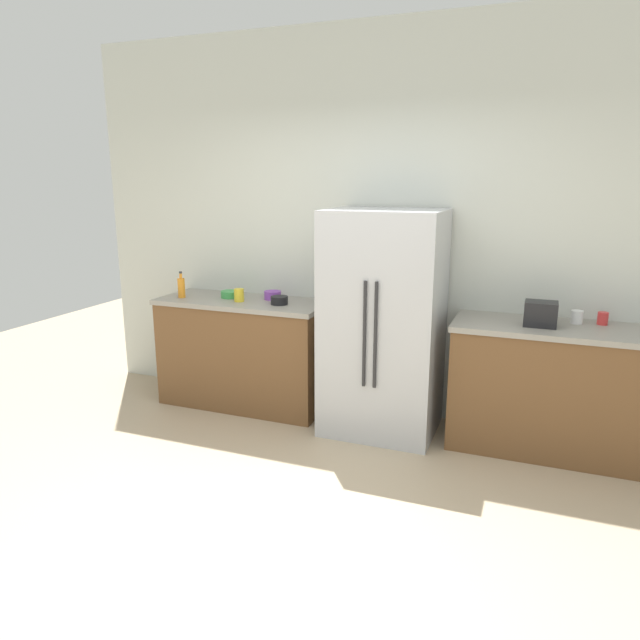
% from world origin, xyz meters
% --- Properties ---
extents(ground_plane, '(10.28, 10.28, 0.00)m').
position_xyz_m(ground_plane, '(0.00, 0.00, 0.00)').
color(ground_plane, tan).
extents(kitchen_back_panel, '(5.14, 0.10, 3.08)m').
position_xyz_m(kitchen_back_panel, '(0.00, 1.94, 1.54)').
color(kitchen_back_panel, silver).
rests_on(kitchen_back_panel, ground_plane).
extents(counter_left, '(1.45, 0.60, 0.93)m').
position_xyz_m(counter_left, '(-1.06, 1.59, 0.47)').
color(counter_left, brown).
rests_on(counter_left, ground_plane).
extents(counter_right, '(1.63, 0.60, 0.93)m').
position_xyz_m(counter_right, '(1.52, 1.59, 0.47)').
color(counter_right, brown).
rests_on(counter_right, ground_plane).
extents(refrigerator, '(0.85, 0.72, 1.71)m').
position_xyz_m(refrigerator, '(0.19, 1.52, 0.85)').
color(refrigerator, '#B7BABF').
rests_on(refrigerator, ground_plane).
extents(toaster, '(0.22, 0.17, 0.17)m').
position_xyz_m(toaster, '(1.29, 1.55, 1.01)').
color(toaster, black).
rests_on(toaster, counter_right).
extents(bottle_a, '(0.06, 0.06, 0.23)m').
position_xyz_m(bottle_a, '(-1.59, 1.49, 1.02)').
color(bottle_a, orange).
rests_on(bottle_a, counter_left).
extents(cup_a, '(0.07, 0.07, 0.09)m').
position_xyz_m(cup_a, '(1.70, 1.75, 0.97)').
color(cup_a, red).
rests_on(cup_a, counter_right).
extents(cup_b, '(0.08, 0.08, 0.11)m').
position_xyz_m(cup_b, '(-1.05, 1.52, 0.98)').
color(cup_b, yellow).
rests_on(cup_b, counter_left).
extents(cup_c, '(0.08, 0.08, 0.09)m').
position_xyz_m(cup_c, '(1.53, 1.72, 0.97)').
color(cup_c, white).
rests_on(cup_c, counter_right).
extents(bowl_a, '(0.14, 0.14, 0.07)m').
position_xyz_m(bowl_a, '(-0.69, 1.54, 0.96)').
color(bowl_a, black).
rests_on(bowl_a, counter_left).
extents(bowl_b, '(0.16, 0.16, 0.06)m').
position_xyz_m(bowl_b, '(-1.20, 1.63, 0.96)').
color(bowl_b, green).
rests_on(bowl_b, counter_left).
extents(bowl_c, '(0.14, 0.14, 0.07)m').
position_xyz_m(bowl_c, '(-0.83, 1.70, 0.96)').
color(bowl_c, purple).
rests_on(bowl_c, counter_left).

